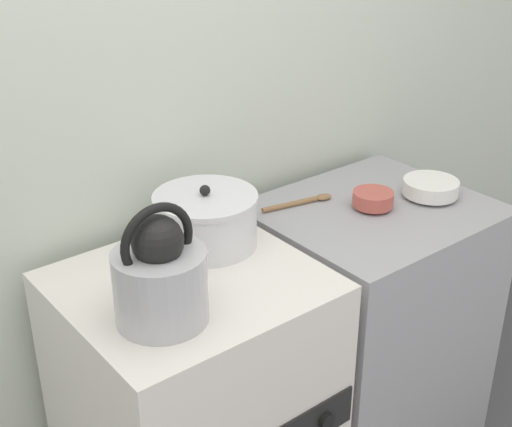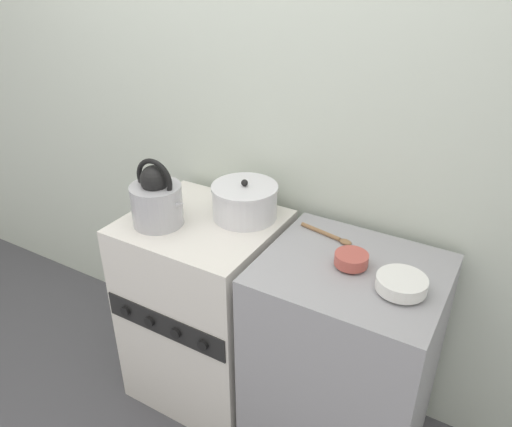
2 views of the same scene
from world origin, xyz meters
The scene contains 8 objects.
wall_back centered at (0.00, 0.64, 1.25)m, with size 7.00×0.06×2.50m.
stove centered at (0.00, 0.28, 0.46)m, with size 0.61×0.58×0.92m.
counter centered at (0.66, 0.28, 0.46)m, with size 0.65×0.57×0.91m.
kettle centered at (-0.14, 0.18, 1.03)m, with size 0.25×0.21×0.28m.
cooking_pot centered at (0.14, 0.40, 0.99)m, with size 0.27×0.27×0.17m.
enamel_bowl centered at (0.84, 0.23, 0.94)m, with size 0.17×0.17×0.05m.
small_ceramic_bowl centered at (0.65, 0.29, 0.94)m, with size 0.12×0.12×0.05m.
wooden_spoon centered at (0.51, 0.44, 0.92)m, with size 0.23×0.07×0.02m.
Camera 1 is at (-0.79, -0.98, 1.82)m, focal length 50.00 mm.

